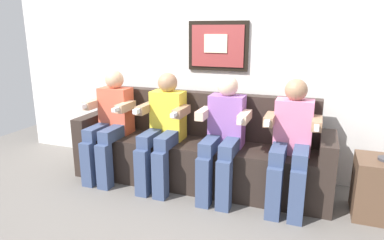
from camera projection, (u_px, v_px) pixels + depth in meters
The scene contains 8 objects.
ground_plane at pixel (186, 196), 3.23m from camera, with size 6.43×6.43×0.00m, color #66605B.
back_wall_assembly at pixel (212, 50), 3.59m from camera, with size 4.94×0.10×2.60m.
couch at pixel (198, 153), 3.45m from camera, with size 2.54×0.58×0.90m.
person_leftmost at pixel (110, 121), 3.52m from camera, with size 0.46×0.56×1.11m.
person_left_center at pixel (163, 126), 3.32m from camera, with size 0.46×0.56×1.11m.
person_right_center at pixel (223, 133), 3.12m from camera, with size 0.46×0.56×1.11m.
person_rightmost at pixel (291, 140), 2.92m from camera, with size 0.46×0.56×1.11m.
side_table_right at pixel (380, 188), 2.82m from camera, with size 0.40×0.40×0.50m.
Camera 1 is at (1.07, -2.74, 1.52)m, focal length 32.12 mm.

